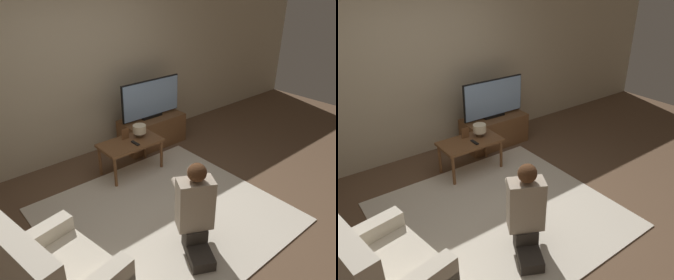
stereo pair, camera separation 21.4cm
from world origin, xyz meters
The scene contains 10 objects.
ground_plane centered at (0.00, 0.00, 0.00)m, with size 10.00×10.00×0.00m, color brown.
wall_back centered at (0.00, 1.93, 1.30)m, with size 10.00×0.06×2.60m.
rug centered at (0.00, 0.00, 0.01)m, with size 2.47×2.32×0.02m.
tv_stand centered at (0.97, 1.50, 0.23)m, with size 1.02×0.47×0.47m.
tv centered at (0.97, 1.50, 0.77)m, with size 1.04×0.08×0.60m.
coffee_table centered at (0.25, 1.03, 0.40)m, with size 0.83×0.47×0.46m.
person_kneeling centered at (-0.09, -0.56, 0.48)m, with size 0.57×0.80×0.95m.
picture_frame centered at (0.25, 1.13, 0.53)m, with size 0.11×0.01×0.15m.
table_lamp centered at (0.44, 1.07, 0.56)m, with size 0.18×0.18×0.17m.
remote centered at (0.27, 0.93, 0.47)m, with size 0.04×0.15×0.02m.
Camera 1 is at (-1.87, -2.27, 2.43)m, focal length 35.00 mm.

